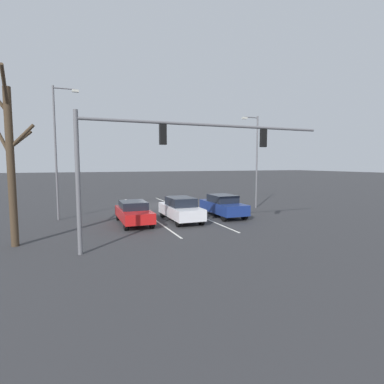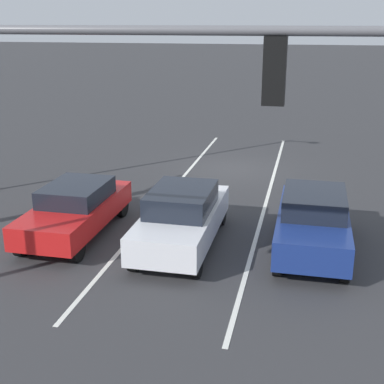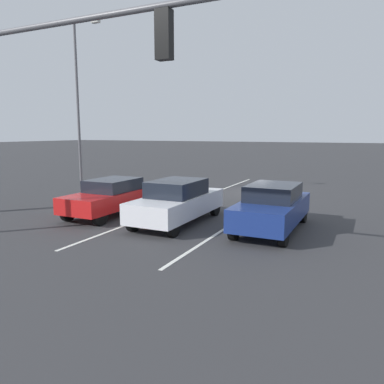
% 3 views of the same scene
% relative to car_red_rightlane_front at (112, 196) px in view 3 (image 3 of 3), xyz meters
% --- Properties ---
extents(ground_plane, '(240.00, 240.00, 0.00)m').
position_rel_car_red_rightlane_front_xyz_m(ground_plane, '(-3.42, -8.07, -0.78)').
color(ground_plane, '#333335').
extents(lane_stripe_left_divider, '(0.12, 18.87, 0.01)m').
position_rel_car_red_rightlane_front_xyz_m(lane_stripe_left_divider, '(-5.18, -4.64, -0.78)').
color(lane_stripe_left_divider, silver).
rests_on(lane_stripe_left_divider, ground_plane).
extents(lane_stripe_center_divider, '(0.12, 18.87, 0.01)m').
position_rel_car_red_rightlane_front_xyz_m(lane_stripe_center_divider, '(-1.66, -4.64, -0.78)').
color(lane_stripe_center_divider, silver).
rests_on(lane_stripe_center_divider, ground_plane).
extents(car_red_rightlane_front, '(1.83, 4.64, 1.50)m').
position_rel_car_red_rightlane_front_xyz_m(car_red_rightlane_front, '(0.00, 0.00, 0.00)').
color(car_red_rightlane_front, red).
rests_on(car_red_rightlane_front, ground_plane).
extents(car_white_midlane_front, '(1.85, 4.79, 1.66)m').
position_rel_car_red_rightlane_front_xyz_m(car_white_midlane_front, '(-3.22, 0.15, 0.06)').
color(car_white_midlane_front, silver).
rests_on(car_white_midlane_front, ground_plane).
extents(car_navy_leftlane_front, '(1.85, 4.64, 1.63)m').
position_rel_car_red_rightlane_front_xyz_m(car_navy_leftlane_front, '(-6.73, -0.33, 0.06)').
color(car_navy_leftlane_front, navy).
rests_on(car_navy_leftlane_front, ground_plane).
extents(street_lamp_right_shoulder, '(1.71, 0.24, 9.23)m').
position_rel_car_red_rightlane_front_xyz_m(street_lamp_right_shoulder, '(4.53, -3.34, 4.43)').
color(street_lamp_right_shoulder, slate).
rests_on(street_lamp_right_shoulder, ground_plane).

